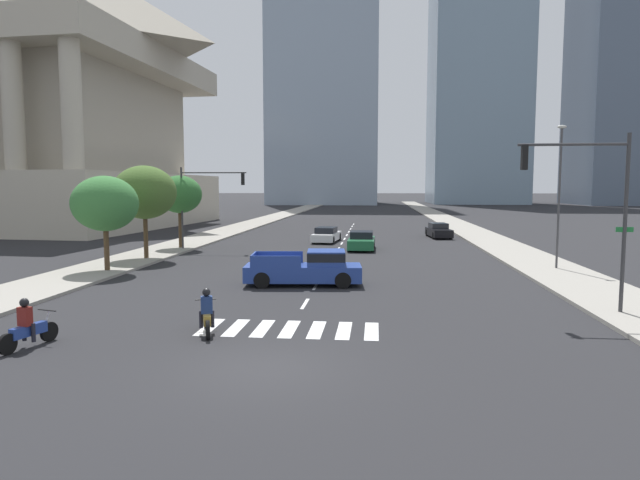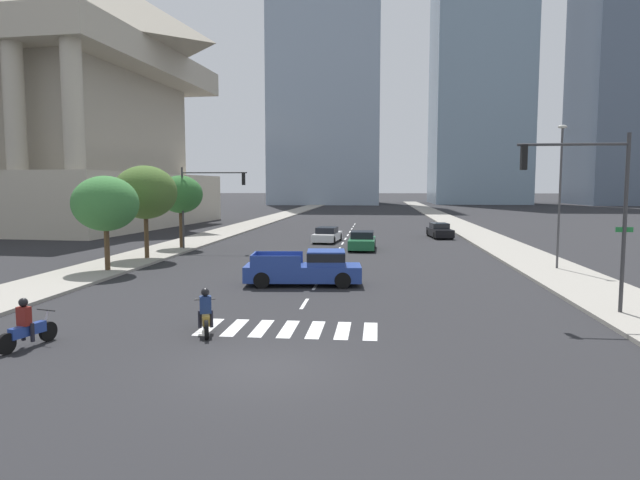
{
  "view_description": "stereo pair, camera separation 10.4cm",
  "coord_description": "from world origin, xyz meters",
  "px_view_note": "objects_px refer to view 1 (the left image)",
  "views": [
    {
      "loc": [
        2.81,
        -13.71,
        4.68
      ],
      "look_at": [
        0.0,
        14.0,
        2.0
      ],
      "focal_mm": 31.11,
      "sensor_mm": 36.0,
      "label": 1
    },
    {
      "loc": [
        2.91,
        -13.7,
        4.68
      ],
      "look_at": [
        0.0,
        14.0,
        2.0
      ],
      "focal_mm": 31.11,
      "sensor_mm": 36.0,
      "label": 2
    }
  ],
  "objects_px": {
    "motorcycle_lead": "(207,316)",
    "motorcycle_trailing": "(28,328)",
    "sedan_green_0": "(362,241)",
    "street_tree_second": "(144,192)",
    "street_lamp_east": "(560,186)",
    "sedan_black_2": "(439,231)",
    "traffic_signal_near": "(588,192)",
    "pickup_truck": "(309,268)",
    "traffic_signal_far": "(206,193)",
    "street_tree_nearest": "(105,204)",
    "sedan_white_1": "(327,235)",
    "street_tree_third": "(180,194)"
  },
  "relations": [
    {
      "from": "motorcycle_trailing",
      "to": "street_lamp_east",
      "type": "xyz_separation_m",
      "value": [
        20.12,
        17.09,
        4.12
      ]
    },
    {
      "from": "pickup_truck",
      "to": "sedan_black_2",
      "type": "xyz_separation_m",
      "value": [
        8.94,
        25.88,
        -0.19
      ]
    },
    {
      "from": "street_lamp_east",
      "to": "motorcycle_trailing",
      "type": "bearing_deg",
      "value": -139.66
    },
    {
      "from": "motorcycle_lead",
      "to": "sedan_black_2",
      "type": "height_order",
      "value": "motorcycle_lead"
    },
    {
      "from": "motorcycle_trailing",
      "to": "street_tree_second",
      "type": "xyz_separation_m",
      "value": [
        -4.57,
        19.04,
        3.74
      ]
    },
    {
      "from": "sedan_green_0",
      "to": "street_tree_third",
      "type": "bearing_deg",
      "value": -84.4
    },
    {
      "from": "sedan_green_0",
      "to": "sedan_black_2",
      "type": "xyz_separation_m",
      "value": [
        6.84,
        10.5,
        -0.0
      ]
    },
    {
      "from": "motorcycle_trailing",
      "to": "pickup_truck",
      "type": "relative_size",
      "value": 0.36
    },
    {
      "from": "pickup_truck",
      "to": "motorcycle_lead",
      "type": "bearing_deg",
      "value": -108.66
    },
    {
      "from": "pickup_truck",
      "to": "traffic_signal_far",
      "type": "height_order",
      "value": "traffic_signal_far"
    },
    {
      "from": "sedan_white_1",
      "to": "street_tree_second",
      "type": "distance_m",
      "value": 16.96
    },
    {
      "from": "sedan_green_0",
      "to": "street_tree_second",
      "type": "relative_size",
      "value": 0.77
    },
    {
      "from": "sedan_green_0",
      "to": "traffic_signal_near",
      "type": "bearing_deg",
      "value": 23.39
    },
    {
      "from": "street_lamp_east",
      "to": "sedan_black_2",
      "type": "bearing_deg",
      "value": 102.2
    },
    {
      "from": "motorcycle_lead",
      "to": "traffic_signal_near",
      "type": "height_order",
      "value": "traffic_signal_near"
    },
    {
      "from": "sedan_white_1",
      "to": "traffic_signal_far",
      "type": "height_order",
      "value": "traffic_signal_far"
    },
    {
      "from": "motorcycle_trailing",
      "to": "street_tree_nearest",
      "type": "bearing_deg",
      "value": 33.03
    },
    {
      "from": "motorcycle_trailing",
      "to": "sedan_white_1",
      "type": "relative_size",
      "value": 0.41
    },
    {
      "from": "sedan_black_2",
      "to": "street_tree_second",
      "type": "bearing_deg",
      "value": -54.03
    },
    {
      "from": "sedan_black_2",
      "to": "street_lamp_east",
      "type": "height_order",
      "value": "street_lamp_east"
    },
    {
      "from": "traffic_signal_near",
      "to": "sedan_green_0",
      "type": "bearing_deg",
      "value": -67.24
    },
    {
      "from": "motorcycle_lead",
      "to": "motorcycle_trailing",
      "type": "distance_m",
      "value": 5.12
    },
    {
      "from": "traffic_signal_near",
      "to": "street_lamp_east",
      "type": "relative_size",
      "value": 0.81
    },
    {
      "from": "sedan_green_0",
      "to": "motorcycle_trailing",
      "type": "bearing_deg",
      "value": -18.08
    },
    {
      "from": "pickup_truck",
      "to": "sedan_white_1",
      "type": "bearing_deg",
      "value": 87.65
    },
    {
      "from": "pickup_truck",
      "to": "sedan_black_2",
      "type": "distance_m",
      "value": 27.39
    },
    {
      "from": "motorcycle_lead",
      "to": "sedan_green_0",
      "type": "bearing_deg",
      "value": -29.28
    },
    {
      "from": "street_tree_third",
      "to": "sedan_black_2",
      "type": "bearing_deg",
      "value": 29.82
    },
    {
      "from": "traffic_signal_near",
      "to": "motorcycle_lead",
      "type": "bearing_deg",
      "value": 16.92
    },
    {
      "from": "motorcycle_trailing",
      "to": "sedan_black_2",
      "type": "relative_size",
      "value": 0.42
    },
    {
      "from": "motorcycle_lead",
      "to": "motorcycle_trailing",
      "type": "relative_size",
      "value": 0.98
    },
    {
      "from": "pickup_truck",
      "to": "traffic_signal_near",
      "type": "height_order",
      "value": "traffic_signal_near"
    },
    {
      "from": "street_lamp_east",
      "to": "street_tree_nearest",
      "type": "height_order",
      "value": "street_lamp_east"
    },
    {
      "from": "pickup_truck",
      "to": "traffic_signal_far",
      "type": "distance_m",
      "value": 16.75
    },
    {
      "from": "motorcycle_trailing",
      "to": "street_lamp_east",
      "type": "relative_size",
      "value": 0.26
    },
    {
      "from": "sedan_black_2",
      "to": "street_tree_third",
      "type": "xyz_separation_m",
      "value": [
        -20.38,
        -11.68,
        3.49
      ]
    },
    {
      "from": "sedan_white_1",
      "to": "street_tree_nearest",
      "type": "height_order",
      "value": "street_tree_nearest"
    },
    {
      "from": "motorcycle_trailing",
      "to": "street_tree_third",
      "type": "bearing_deg",
      "value": 24.98
    },
    {
      "from": "motorcycle_trailing",
      "to": "sedan_green_0",
      "type": "xyz_separation_m",
      "value": [
        8.98,
        26.51,
        0.04
      ]
    },
    {
      "from": "motorcycle_trailing",
      "to": "street_lamp_east",
      "type": "bearing_deg",
      "value": -34.9
    },
    {
      "from": "sedan_black_2",
      "to": "street_tree_third",
      "type": "bearing_deg",
      "value": -65.62
    },
    {
      "from": "sedan_green_0",
      "to": "traffic_signal_far",
      "type": "distance_m",
      "value": 12.05
    },
    {
      "from": "motorcycle_trailing",
      "to": "motorcycle_lead",
      "type": "bearing_deg",
      "value": -51.49
    },
    {
      "from": "pickup_truck",
      "to": "sedan_green_0",
      "type": "xyz_separation_m",
      "value": [
        2.11,
        15.38,
        -0.19
      ]
    },
    {
      "from": "traffic_signal_near",
      "to": "street_lamp_east",
      "type": "xyz_separation_m",
      "value": [
        2.54,
        11.1,
        0.2
      ]
    },
    {
      "from": "traffic_signal_far",
      "to": "street_tree_nearest",
      "type": "relative_size",
      "value": 1.16
    },
    {
      "from": "motorcycle_trailing",
      "to": "sedan_white_1",
      "type": "height_order",
      "value": "motorcycle_trailing"
    },
    {
      "from": "sedan_black_2",
      "to": "street_tree_third",
      "type": "relative_size",
      "value": 0.89
    },
    {
      "from": "sedan_black_2",
      "to": "traffic_signal_near",
      "type": "height_order",
      "value": "traffic_signal_near"
    },
    {
      "from": "motorcycle_trailing",
      "to": "street_tree_third",
      "type": "relative_size",
      "value": 0.38
    }
  ]
}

